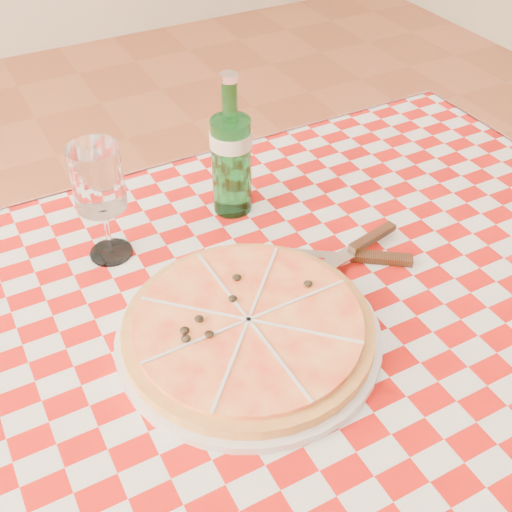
# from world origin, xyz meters

# --- Properties ---
(dining_table) EXTENTS (1.20, 0.80, 0.75)m
(dining_table) POSITION_xyz_m (0.00, 0.00, 0.66)
(dining_table) COLOR brown
(dining_table) RESTS_ON ground
(tablecloth) EXTENTS (1.30, 0.90, 0.01)m
(tablecloth) POSITION_xyz_m (0.00, 0.00, 0.75)
(tablecloth) COLOR #9F0E09
(tablecloth) RESTS_ON dining_table
(pizza_plate) EXTENTS (0.38, 0.38, 0.05)m
(pizza_plate) POSITION_xyz_m (-0.08, -0.03, 0.78)
(pizza_plate) COLOR #C07D40
(pizza_plate) RESTS_ON tablecloth
(water_bottle) EXTENTS (0.08, 0.08, 0.25)m
(water_bottle) POSITION_xyz_m (0.04, 0.26, 0.88)
(water_bottle) COLOR #186125
(water_bottle) RESTS_ON tablecloth
(wine_glass) EXTENTS (0.08, 0.08, 0.20)m
(wine_glass) POSITION_xyz_m (-0.19, 0.24, 0.86)
(wine_glass) COLOR white
(wine_glass) RESTS_ON tablecloth
(cutlery) EXTENTS (0.27, 0.24, 0.03)m
(cutlery) POSITION_xyz_m (0.14, 0.04, 0.77)
(cutlery) COLOR silver
(cutlery) RESTS_ON tablecloth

